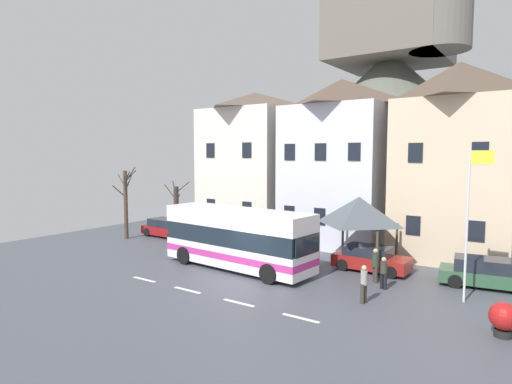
# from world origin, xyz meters

# --- Properties ---
(ground_plane) EXTENTS (40.00, 60.00, 0.07)m
(ground_plane) POSITION_xyz_m (0.00, -0.00, -0.03)
(ground_plane) COLOR #484B55
(townhouse_00) EXTENTS (6.89, 6.99, 11.26)m
(townhouse_00) POSITION_xyz_m (-7.69, 12.47, 5.63)
(townhouse_00) COLOR silver
(townhouse_00) RESTS_ON ground_plane
(townhouse_01) EXTENTS (6.84, 6.24, 11.52)m
(townhouse_01) POSITION_xyz_m (-0.11, 12.09, 5.76)
(townhouse_01) COLOR silver
(townhouse_01) RESTS_ON ground_plane
(townhouse_02) EXTENTS (6.50, 6.14, 11.76)m
(townhouse_02) POSITION_xyz_m (7.41, 12.04, 5.88)
(townhouse_02) COLOR beige
(townhouse_02) RESTS_ON ground_plane
(hilltop_castle) EXTENTS (35.64, 35.64, 24.20)m
(hilltop_castle) POSITION_xyz_m (-2.26, 29.11, 9.06)
(hilltop_castle) COLOR #5C6054
(hilltop_castle) RESTS_ON ground_plane
(transit_bus) EXTENTS (9.20, 3.10, 3.31)m
(transit_bus) POSITION_xyz_m (-1.90, 2.51, 1.67)
(transit_bus) COLOR white
(transit_bus) RESTS_ON ground_plane
(bus_shelter) EXTENTS (3.60, 3.60, 3.96)m
(bus_shelter) POSITION_xyz_m (3.41, 6.75, 3.16)
(bus_shelter) COLOR #473D33
(bus_shelter) RESTS_ON ground_plane
(parked_car_00) EXTENTS (3.99, 1.90, 1.35)m
(parked_car_00) POSITION_xyz_m (4.30, 6.29, 0.66)
(parked_car_00) COLOR maroon
(parked_car_00) RESTS_ON ground_plane
(parked_car_01) EXTENTS (4.20, 2.00, 1.38)m
(parked_car_01) POSITION_xyz_m (-12.03, 6.80, 0.67)
(parked_car_01) COLOR maroon
(parked_car_01) RESTS_ON ground_plane
(parked_car_02) EXTENTS (4.57, 2.35, 1.38)m
(parked_car_02) POSITION_xyz_m (9.89, 6.66, 0.67)
(parked_car_02) COLOR #2F543A
(parked_car_02) RESTS_ON ground_plane
(pedestrian_00) EXTENTS (0.28, 0.38, 1.63)m
(pedestrian_00) POSITION_xyz_m (5.87, 1.17, 0.83)
(pedestrian_00) COLOR #38332D
(pedestrian_00) RESTS_ON ground_plane
(pedestrian_01) EXTENTS (0.34, 0.34, 1.70)m
(pedestrian_01) POSITION_xyz_m (5.24, 4.35, 0.94)
(pedestrian_01) COLOR #38332D
(pedestrian_01) RESTS_ON ground_plane
(pedestrian_02) EXTENTS (0.34, 0.30, 1.52)m
(pedestrian_02) POSITION_xyz_m (5.93, 3.54, 0.82)
(pedestrian_02) COLOR black
(pedestrian_02) RESTS_ON ground_plane
(public_bench) EXTENTS (1.63, 0.48, 0.87)m
(public_bench) POSITION_xyz_m (3.07, 9.18, 0.47)
(public_bench) COLOR #33473D
(public_bench) RESTS_ON ground_plane
(flagpole) EXTENTS (0.95, 0.10, 6.53)m
(flagpole) POSITION_xyz_m (9.42, 3.78, 3.81)
(flagpole) COLOR silver
(flagpole) RESTS_ON ground_plane
(harbour_buoy) EXTENTS (0.97, 0.97, 1.22)m
(harbour_buoy) POSITION_xyz_m (11.07, 0.66, 0.68)
(harbour_buoy) COLOR black
(harbour_buoy) RESTS_ON ground_plane
(bare_tree_00) EXTENTS (1.81, 1.67, 4.46)m
(bare_tree_00) POSITION_xyz_m (-9.38, 5.25, 2.12)
(bare_tree_00) COLOR #382D28
(bare_tree_00) RESTS_ON ground_plane
(bare_tree_01) EXTENTS (1.67, 1.86, 5.38)m
(bare_tree_01) POSITION_xyz_m (-13.99, 4.57, 2.79)
(bare_tree_01) COLOR #47382D
(bare_tree_01) RESTS_ON ground_plane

